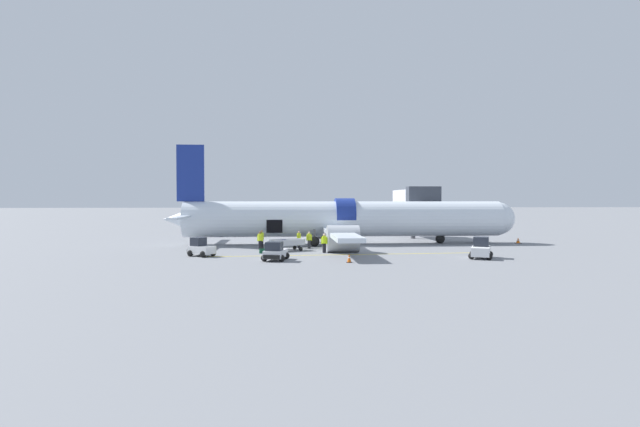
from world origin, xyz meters
name	(u,v)px	position (x,y,z in m)	size (l,w,h in m)	color
ground_plane	(352,248)	(0.00, 0.00, 0.00)	(500.00, 500.00, 0.00)	slate
apron_marking_line	(350,255)	(-1.03, -5.91, 0.00)	(25.82, 1.70, 0.01)	yellow
jet_bridge_stub	(415,202)	(9.55, 11.08, 4.73)	(3.87, 10.68, 6.54)	#4C4C51
airplane	(340,220)	(-0.66, 4.75, 2.74)	(39.57, 32.80, 10.99)	silver
baggage_tug_lead	(481,249)	(9.79, -9.42, 0.76)	(2.65, 3.32, 1.80)	white
baggage_tug_mid	(201,249)	(-14.33, -6.18, 0.68)	(2.63, 2.45, 1.65)	white
baggage_tug_rear	(275,252)	(-7.73, -9.70, 0.67)	(2.35, 3.06, 1.56)	silver
baggage_cart_loading	(287,245)	(-6.70, -2.19, 0.57)	(4.12, 2.58, 1.14)	#B7BABF
ground_crew_loader_a	(299,239)	(-5.46, 0.40, 0.93)	(0.57, 0.57, 1.77)	black
ground_crew_loader_b	(309,239)	(-4.41, 0.20, 0.91)	(0.60, 0.45, 1.72)	#2D2D33
ground_crew_driver	(262,239)	(-9.26, 0.65, 0.98)	(0.42, 0.64, 1.86)	black
ground_crew_supervisor	(328,240)	(-2.41, 0.22, 0.82)	(0.48, 0.52, 1.56)	#2D2D33
ground_crew_helper	(324,243)	(-3.22, -4.20, 0.95)	(0.63, 0.53, 1.81)	black
ground_crew_marshal	(260,240)	(-9.38, -0.64, 0.95)	(0.62, 0.54, 1.81)	black
suitcase_on_tarmac_upright	(262,251)	(-9.03, -4.31, 0.23)	(0.54, 0.30, 0.57)	#14472D
safety_cone_nose	(518,241)	(19.71, 4.21, 0.31)	(0.64, 0.64, 0.66)	black
safety_cone_engine_left	(349,258)	(-1.84, -11.52, 0.34)	(0.45, 0.45, 0.72)	black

